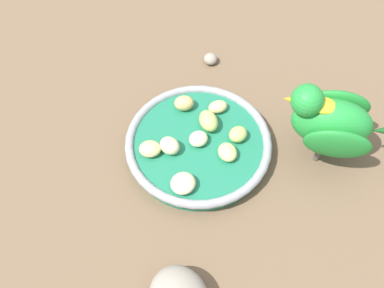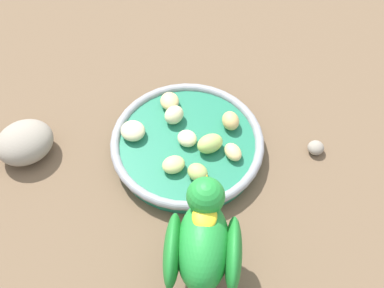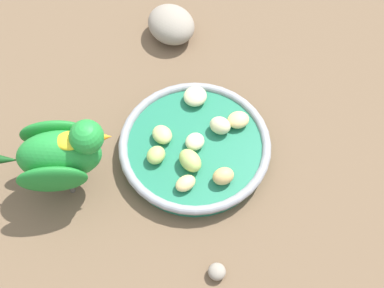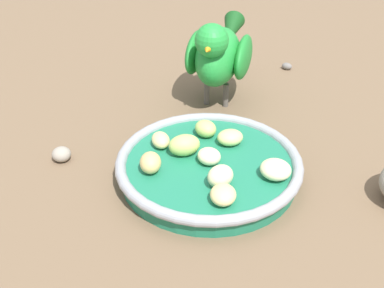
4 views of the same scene
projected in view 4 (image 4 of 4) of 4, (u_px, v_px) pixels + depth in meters
ground_plane at (205, 180)px, 0.63m from camera, size 4.00×4.00×0.00m
feeding_bowl at (212, 169)px, 0.63m from camera, size 0.22×0.22×0.03m
apple_piece_0 at (184, 145)px, 0.63m from camera, size 0.04×0.05×0.03m
apple_piece_1 at (212, 158)px, 0.62m from camera, size 0.04×0.03×0.02m
apple_piece_2 at (206, 129)px, 0.67m from camera, size 0.03×0.03×0.02m
apple_piece_3 at (223, 195)px, 0.56m from camera, size 0.04×0.04×0.02m
apple_piece_4 at (220, 176)px, 0.58m from camera, size 0.03×0.03×0.02m
apple_piece_5 at (276, 169)px, 0.60m from camera, size 0.04×0.04×0.02m
apple_piece_6 at (150, 163)px, 0.61m from camera, size 0.04×0.04×0.02m
apple_piece_7 at (230, 137)px, 0.65m from camera, size 0.04×0.04×0.02m
apple_piece_8 at (161, 140)px, 0.65m from camera, size 0.04×0.03×0.02m
parrot at (219, 52)px, 0.75m from camera, size 0.13×0.19×0.14m
pebble_0 at (287, 66)px, 0.89m from camera, size 0.02×0.02×0.01m
pebble_1 at (61, 154)px, 0.66m from camera, size 0.03×0.03×0.02m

